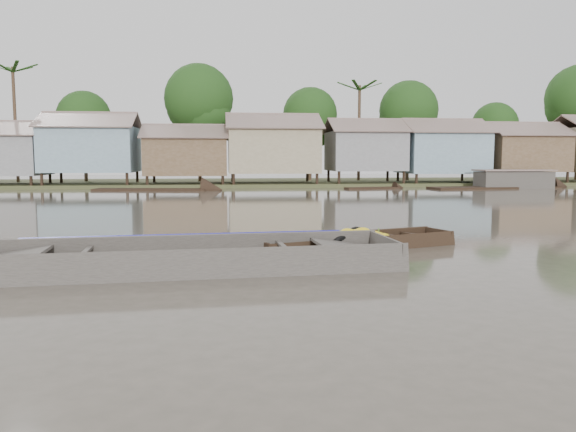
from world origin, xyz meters
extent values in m
plane|color=#494438|center=(0.00, 0.00, 0.00)|extent=(120.00, 120.00, 0.00)
cube|color=#384723|center=(0.00, 33.00, 0.00)|extent=(120.00, 12.00, 0.50)
cube|color=gray|center=(-16.50, 29.50, 2.30)|extent=(5.50, 4.80, 2.80)
cube|color=brown|center=(-16.50, 30.80, 4.15)|extent=(5.90, 2.79, 1.19)
cube|color=#7A98A8|center=(-10.50, 29.50, 2.70)|extent=(6.20, 5.20, 3.20)
cube|color=brown|center=(-10.50, 28.10, 4.75)|extent=(6.60, 3.02, 1.28)
cube|color=brown|center=(-10.50, 30.90, 4.75)|extent=(6.60, 3.02, 1.28)
cube|color=brown|center=(-3.80, 29.50, 2.20)|extent=(5.80, 4.60, 2.70)
cube|color=brown|center=(-3.80, 28.26, 4.00)|extent=(6.20, 2.67, 1.14)
cube|color=brown|center=(-3.80, 30.74, 4.00)|extent=(6.20, 2.67, 1.14)
cube|color=gray|center=(2.50, 29.50, 2.65)|extent=(6.50, 5.30, 3.30)
cube|color=brown|center=(2.50, 28.07, 4.75)|extent=(6.90, 3.08, 1.31)
cube|color=brown|center=(2.50, 30.93, 4.75)|extent=(6.90, 3.08, 1.31)
cube|color=gray|center=(9.50, 29.50, 2.60)|extent=(5.40, 4.70, 2.90)
cube|color=brown|center=(9.50, 28.23, 4.50)|extent=(5.80, 2.73, 1.17)
cube|color=brown|center=(9.50, 30.77, 4.50)|extent=(5.80, 2.73, 1.17)
cube|color=#7A98A8|center=(15.50, 29.50, 2.50)|extent=(6.00, 5.00, 3.10)
cube|color=brown|center=(15.50, 28.15, 4.50)|extent=(6.40, 2.90, 1.24)
cube|color=brown|center=(15.50, 30.85, 4.50)|extent=(6.40, 2.90, 1.24)
cube|color=brown|center=(22.00, 29.50, 2.45)|extent=(5.70, 4.90, 2.80)
cube|color=brown|center=(22.00, 28.18, 4.30)|extent=(6.10, 2.85, 1.21)
cube|color=brown|center=(22.00, 30.82, 4.30)|extent=(6.10, 2.85, 1.21)
cylinder|color=#473323|center=(-12.00, 34.00, 2.45)|extent=(0.28, 0.28, 4.90)
sphere|color=#113712|center=(-12.00, 34.00, 5.25)|extent=(4.20, 4.20, 4.20)
cylinder|color=#473323|center=(-3.00, 33.00, 3.15)|extent=(0.28, 0.28, 6.30)
sphere|color=#113712|center=(-3.00, 33.00, 6.75)|extent=(5.40, 5.40, 5.40)
cylinder|color=#473323|center=(6.00, 34.00, 2.62)|extent=(0.28, 0.28, 5.25)
sphere|color=#113712|center=(6.00, 34.00, 5.62)|extent=(4.50, 4.50, 4.50)
cylinder|color=#473323|center=(14.00, 33.00, 2.80)|extent=(0.28, 0.28, 5.60)
sphere|color=#113712|center=(14.00, 33.00, 6.00)|extent=(4.80, 4.80, 4.80)
cylinder|color=#473323|center=(22.00, 34.00, 2.27)|extent=(0.28, 0.28, 4.55)
sphere|color=#113712|center=(22.00, 34.00, 4.88)|extent=(3.90, 3.90, 3.90)
cylinder|color=#473323|center=(-17.00, 33.50, 4.50)|extent=(0.24, 0.24, 9.00)
cylinder|color=#473323|center=(10.00, 33.50, 4.00)|extent=(0.24, 0.24, 8.00)
cube|color=black|center=(1.99, 0.74, -0.08)|extent=(4.93, 2.45, 0.08)
cube|color=black|center=(1.82, 1.25, 0.11)|extent=(4.78, 1.73, 0.46)
cube|color=black|center=(2.16, 0.24, 0.11)|extent=(4.78, 1.73, 0.46)
cube|color=black|center=(4.31, 1.53, 0.11)|extent=(0.40, 1.05, 0.44)
cube|color=black|center=(3.91, 1.39, 0.17)|extent=(1.11, 1.16, 0.18)
cube|color=black|center=(-0.32, -0.04, 0.11)|extent=(0.40, 1.05, 0.44)
cube|color=black|center=(0.08, 0.09, 0.17)|extent=(1.11, 1.16, 0.18)
cube|color=black|center=(0.88, 0.37, 0.20)|extent=(0.43, 1.02, 0.05)
cube|color=black|center=(3.10, 1.12, 0.20)|extent=(0.43, 1.02, 0.05)
ellipsoid|color=yellow|center=(2.17, 0.49, 0.16)|extent=(0.38, 0.32, 0.20)
ellipsoid|color=yellow|center=(1.91, 0.83, 0.29)|extent=(0.44, 0.37, 0.23)
ellipsoid|color=yellow|center=(2.66, 0.84, 0.23)|extent=(0.43, 0.36, 0.23)
ellipsoid|color=yellow|center=(1.77, 0.42, 0.25)|extent=(0.36, 0.30, 0.19)
ellipsoid|color=yellow|center=(1.23, 0.44, 0.12)|extent=(0.36, 0.30, 0.19)
ellipsoid|color=yellow|center=(1.30, 0.47, 0.20)|extent=(0.47, 0.39, 0.25)
ellipsoid|color=yellow|center=(2.08, 0.68, 0.30)|extent=(0.42, 0.35, 0.22)
ellipsoid|color=yellow|center=(1.42, 0.37, 0.19)|extent=(0.47, 0.39, 0.25)
ellipsoid|color=yellow|center=(1.83, 0.62, 0.30)|extent=(0.44, 0.36, 0.23)
ellipsoid|color=yellow|center=(1.18, 0.59, 0.18)|extent=(0.43, 0.36, 0.22)
ellipsoid|color=yellow|center=(2.31, 0.80, 0.30)|extent=(0.43, 0.36, 0.23)
ellipsoid|color=yellow|center=(1.76, 0.79, 0.28)|extent=(0.41, 0.34, 0.22)
ellipsoid|color=yellow|center=(2.13, 1.14, 0.19)|extent=(0.39, 0.32, 0.20)
ellipsoid|color=yellow|center=(2.11, 1.10, 0.20)|extent=(0.40, 0.34, 0.21)
ellipsoid|color=yellow|center=(1.52, 0.31, 0.14)|extent=(0.45, 0.38, 0.24)
ellipsoid|color=yellow|center=(2.14, 0.76, 0.37)|extent=(0.48, 0.40, 0.25)
ellipsoid|color=yellow|center=(2.45, 1.16, 0.17)|extent=(0.41, 0.34, 0.21)
ellipsoid|color=yellow|center=(2.19, 0.64, 0.26)|extent=(0.41, 0.34, 0.21)
ellipsoid|color=yellow|center=(2.89, 0.72, 0.14)|extent=(0.39, 0.32, 0.20)
ellipsoid|color=yellow|center=(2.60, 1.15, 0.21)|extent=(0.46, 0.38, 0.24)
ellipsoid|color=yellow|center=(1.99, 0.83, 0.35)|extent=(0.36, 0.30, 0.19)
ellipsoid|color=yellow|center=(1.67, 0.91, 0.27)|extent=(0.37, 0.31, 0.19)
ellipsoid|color=yellow|center=(1.76, 0.71, 0.37)|extent=(0.44, 0.37, 0.23)
ellipsoid|color=yellow|center=(1.35, 0.22, 0.10)|extent=(0.37, 0.31, 0.20)
ellipsoid|color=yellow|center=(1.51, 0.39, 0.20)|extent=(0.42, 0.35, 0.22)
ellipsoid|color=yellow|center=(1.44, 0.61, 0.27)|extent=(0.40, 0.33, 0.21)
ellipsoid|color=yellow|center=(2.42, 0.74, 0.32)|extent=(0.37, 0.31, 0.19)
ellipsoid|color=yellow|center=(1.96, 0.59, 0.34)|extent=(0.44, 0.37, 0.23)
ellipsoid|color=yellow|center=(1.80, 0.91, 0.23)|extent=(0.38, 0.32, 0.20)
ellipsoid|color=yellow|center=(1.80, 0.86, 0.26)|extent=(0.42, 0.35, 0.22)
cylinder|color=#3F6626|center=(1.57, 0.60, 0.37)|extent=(0.04, 0.04, 0.16)
cylinder|color=#3F6626|center=(2.16, 0.80, 0.37)|extent=(0.04, 0.04, 0.16)
cylinder|color=#3F6626|center=(2.58, 0.94, 0.37)|extent=(0.04, 0.04, 0.16)
torus|color=black|center=(2.14, 1.43, 0.13)|extent=(0.63, 0.35, 0.61)
torus|color=black|center=(1.51, -0.06, 0.13)|extent=(0.72, 0.38, 0.71)
cube|color=#3D3833|center=(-1.85, -1.29, -0.08)|extent=(8.18, 2.29, 0.08)
cube|color=#3D3833|center=(-1.92, -0.30, 0.21)|extent=(8.25, 0.74, 0.66)
cube|color=#3D3833|center=(-1.78, -2.27, 0.21)|extent=(8.25, 0.74, 0.66)
cube|color=#3D3833|center=(2.18, -1.01, 0.21)|extent=(0.20, 2.02, 0.63)
cube|color=#3D3833|center=(1.48, -1.06, 0.29)|extent=(1.52, 1.83, 0.26)
cube|color=#3D3833|center=(-5.18, -1.52, 0.29)|extent=(1.52, 1.83, 0.26)
cube|color=#3D3833|center=(-3.78, -1.42, 0.34)|extent=(0.23, 1.94, 0.05)
cube|color=#3D3833|center=(0.08, -1.16, 0.34)|extent=(0.23, 1.94, 0.05)
cube|color=#665E54|center=(-1.85, -1.29, -0.03)|extent=(6.24, 2.00, 0.02)
cube|color=#0E1095|center=(-1.92, -0.24, 0.46)|extent=(6.67, 0.55, 0.16)
torus|color=olive|center=(1.25, -1.41, 0.00)|extent=(0.46, 0.46, 0.07)
torus|color=olive|center=(1.25, -1.41, 0.04)|extent=(0.37, 0.37, 0.07)
cube|color=black|center=(-5.83, 24.94, -0.05)|extent=(7.49, 2.74, 0.35)
cube|color=black|center=(17.54, 24.86, -0.05)|extent=(9.46, 3.13, 0.35)
cube|color=black|center=(8.90, 25.11, -0.05)|extent=(3.87, 1.55, 0.35)
cube|color=black|center=(19.00, 25.00, 0.55)|extent=(5.00, 2.00, 1.20)
camera|label=1|loc=(-1.13, -12.17, 2.16)|focal=35.00mm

